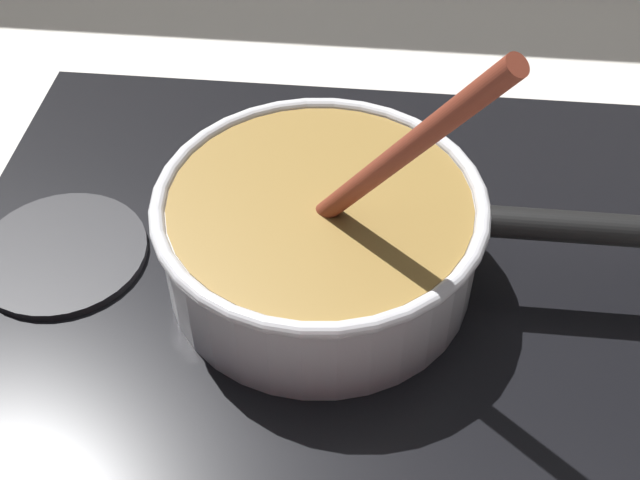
% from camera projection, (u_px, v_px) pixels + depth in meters
% --- Properties ---
extents(hob_plate, '(0.56, 0.48, 0.01)m').
position_uv_depth(hob_plate, '(320.00, 280.00, 0.62)').
color(hob_plate, black).
rests_on(hob_plate, ground).
extents(burner_ring, '(0.19, 0.19, 0.01)m').
position_uv_depth(burner_ring, '(320.00, 271.00, 0.61)').
color(burner_ring, '#592D0C').
rests_on(burner_ring, hob_plate).
extents(spare_burner, '(0.13, 0.13, 0.01)m').
position_uv_depth(spare_burner, '(62.00, 253.00, 0.63)').
color(spare_burner, '#262628').
rests_on(spare_burner, hob_plate).
extents(cooking_pan, '(0.38, 0.23, 0.25)m').
position_uv_depth(cooking_pan, '(323.00, 235.00, 0.58)').
color(cooking_pan, silver).
rests_on(cooking_pan, hob_plate).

